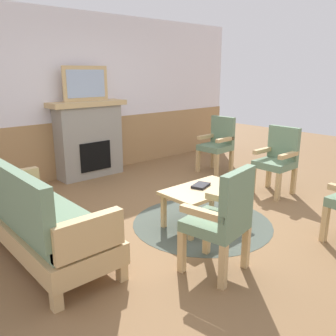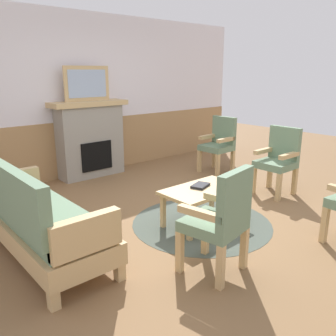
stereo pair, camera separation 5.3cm
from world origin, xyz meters
TOP-DOWN VIEW (x-y plane):
  - ground_plane at (0.00, 0.00)m, footprint 14.00×14.00m
  - wall_back at (0.00, 2.60)m, footprint 7.20×0.14m
  - fireplace at (0.00, 2.35)m, footprint 1.30×0.44m
  - framed_picture at (0.00, 2.35)m, footprint 0.80×0.04m
  - couch at (-1.77, 0.21)m, footprint 0.70×1.80m
  - coffee_table at (-0.02, -0.28)m, footprint 0.96×0.56m
  - round_rug at (-0.02, -0.28)m, footprint 1.66×1.66m
  - book_on_table at (-0.00, -0.23)m, footprint 0.27×0.22m
  - armchair_near_fireplace at (1.61, -0.26)m, footprint 0.48×0.48m
  - armchair_by_window_left at (1.85, 1.08)m, footprint 0.50×0.50m
  - armchair_front_left at (-0.68, -1.12)m, footprint 0.56×0.56m

SIDE VIEW (x-z plane):
  - ground_plane at x=0.00m, z-range 0.00..0.00m
  - round_rug at x=-0.02m, z-range 0.00..0.01m
  - coffee_table at x=-0.02m, z-range 0.17..0.61m
  - couch at x=-1.77m, z-range -0.09..0.89m
  - book_on_table at x=0.00m, z-range 0.44..0.47m
  - armchair_near_fireplace at x=1.61m, z-range 0.05..1.03m
  - armchair_by_window_left at x=1.85m, z-range 0.05..1.03m
  - armchair_front_left at x=-0.68m, z-range 0.05..1.03m
  - fireplace at x=0.00m, z-range 0.01..1.29m
  - wall_back at x=0.00m, z-range -0.04..2.66m
  - framed_picture at x=0.00m, z-range 1.28..1.84m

